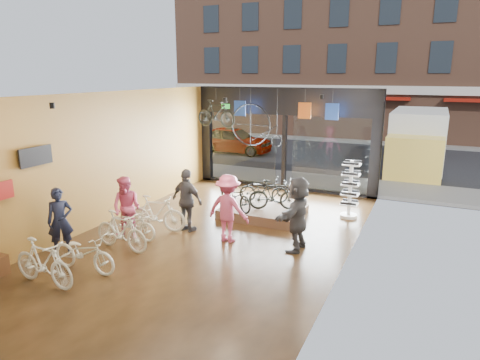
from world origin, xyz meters
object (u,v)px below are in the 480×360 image
Objects in this scene: floor_bike_1 at (43,263)px; floor_bike_3 at (121,231)px; display_platform at (263,212)px; hung_bike at (216,114)px; floor_bike_2 at (84,252)px; street_car at (233,140)px; customer_1 at (127,208)px; customer_2 at (187,200)px; display_bike_right at (264,190)px; sunglasses_rack at (350,189)px; display_bike_left at (236,195)px; box_truck at (417,143)px; display_bike_mid at (274,195)px; customer_0 at (60,221)px; penny_farthing at (259,127)px; customer_3 at (228,209)px; floor_bike_5 at (156,213)px; customer_5 at (297,214)px; floor_bike_4 at (132,224)px.

floor_bike_1 is 2.15m from floor_bike_3.
hung_bike is at bearing 145.51° from display_platform.
floor_bike_2 is 1.30m from floor_bike_3.
customer_1 reaches higher than street_car.
floor_bike_1 is at bearing 86.94° from customer_2.
sunglasses_rack reaches higher than display_bike_right.
box_truck is at bearing 5.02° from display_bike_left.
sunglasses_rack reaches higher than customer_2.
display_bike_mid is 0.98× the size of display_bike_right.
floor_bike_3 is 4.62m from display_bike_mid.
display_bike_left is 0.98× the size of customer_0.
penny_farthing is at bearing -84.53° from customer_2.
street_car reaches higher than floor_bike_2.
customer_1 is (-0.40, 1.99, 0.40)m from floor_bike_2.
customer_3 is at bearing -92.65° from display_platform.
floor_bike_3 is at bearing -16.17° from customer_0.
hung_bike reaches higher than display_platform.
floor_bike_5 is 3.51m from display_bike_mid.
customer_3 is (2.54, 0.92, 0.05)m from customer_1.
street_car reaches higher than display_platform.
sunglasses_rack is at bearing 23.10° from display_platform.
display_bike_right is (2.08, 2.88, 0.20)m from floor_bike_5.
penny_farthing is (-0.31, 2.56, 1.78)m from display_bike_left.
customer_5 is at bearing -167.68° from display_bike_mid.
floor_bike_4 is at bearing -172.44° from hung_bike.
floor_bike_2 is at bearing -173.13° from floor_bike_3.
floor_bike_5 is at bearing 4.97° from floor_bike_3.
box_truck is 9.43m from display_platform.
hung_bike reaches higher than customer_0.
display_bike_left is 3.59m from hung_bike.
display_platform is 5.80m from customer_0.
floor_bike_1 is 0.93× the size of customer_3.
penny_farthing is (1.23, 7.20, 2.06)m from floor_bike_2.
floor_bike_1 is 5.78m from display_bike_left.
floor_bike_5 is 3.56m from display_bike_right.
display_platform is at bearing -137.97° from customer_5.
floor_bike_1 reaches higher than floor_bike_4.
customer_2 is at bearing -96.38° from penny_farthing.
hung_bike is (-0.20, 5.54, 2.43)m from floor_bike_3.
sunglasses_rack is at bearing -32.71° from floor_bike_1.
hung_bike is at bearing 48.18° from display_bike_right.
hung_bike is (-1.47, -0.36, 0.43)m from penny_farthing.
floor_bike_5 is at bearing -82.77° from customer_5.
hung_bike is (-0.24, 6.84, 2.48)m from floor_bike_2.
customer_5 is at bearing -168.18° from customer_2.
customer_5 is 1.19× the size of hung_bike.
floor_bike_3 is 1.03× the size of display_bike_left.
customer_3 reaches higher than customer_1.
floor_bike_5 is at bearing 13.17° from customer_0.
street_car is at bearing 16.44° from display_bike_right.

